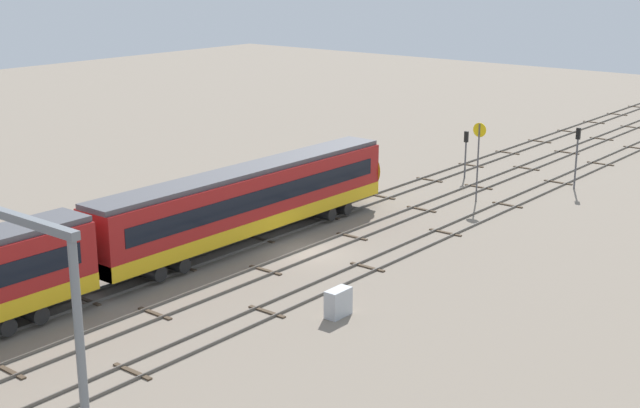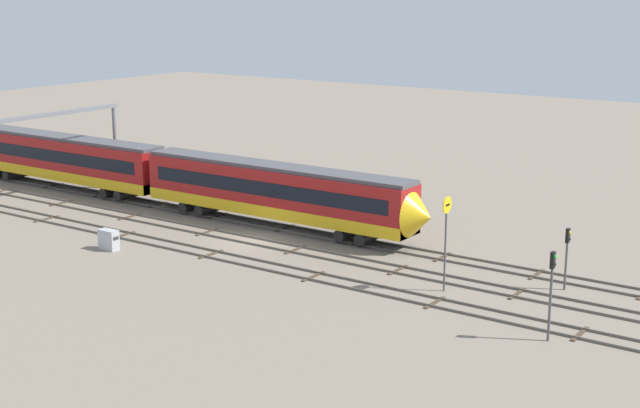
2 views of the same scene
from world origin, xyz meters
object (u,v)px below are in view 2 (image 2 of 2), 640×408
(overhead_gantry, at_px, (56,137))
(signal_light_trackside_approach, at_px, (567,249))
(signal_light_trackside_departure, at_px, (552,283))
(speed_sign_mid_trackside, at_px, (446,229))
(relay_cabinet, at_px, (109,240))

(overhead_gantry, relative_size, signal_light_trackside_approach, 3.57)
(signal_light_trackside_approach, xyz_separation_m, signal_light_trackside_departure, (2.22, -8.58, 0.59))
(overhead_gantry, xyz_separation_m, speed_sign_mid_trackside, (38.43, -2.34, -1.78))
(relay_cabinet, bearing_deg, speed_sign_mid_trackside, 12.90)
(speed_sign_mid_trackside, bearing_deg, overhead_gantry, 176.51)
(speed_sign_mid_trackside, relative_size, signal_light_trackside_departure, 1.22)
(speed_sign_mid_trackside, height_order, signal_light_trackside_departure, speed_sign_mid_trackside)
(overhead_gantry, xyz_separation_m, signal_light_trackside_departure, (46.66, -6.48, -2.55))
(signal_light_trackside_departure, bearing_deg, signal_light_trackside_approach, 104.48)
(speed_sign_mid_trackside, bearing_deg, relay_cabinet, -167.10)
(signal_light_trackside_departure, bearing_deg, relay_cabinet, -177.65)
(signal_light_trackside_approach, relative_size, signal_light_trackside_departure, 0.80)
(signal_light_trackside_departure, height_order, relay_cabinet, signal_light_trackside_departure)
(overhead_gantry, distance_m, relay_cabinet, 17.34)
(speed_sign_mid_trackside, xyz_separation_m, signal_light_trackside_departure, (8.23, -4.13, -0.78))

